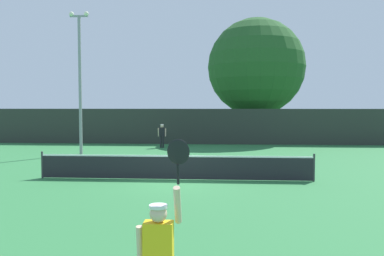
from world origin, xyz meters
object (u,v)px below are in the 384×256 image
player_serving (159,246)px  large_tree (256,67)px  tennis_ball (138,163)px  light_pole (80,74)px  parked_car_near (174,128)px  player_receiving (162,134)px

player_serving → large_tree: bearing=82.0°
tennis_ball → light_pole: bearing=138.7°
player_serving → parked_car_near: player_serving is taller
player_receiving → tennis_ball: bearing=89.2°
light_pole → tennis_ball: bearing=-41.3°
light_pole → parked_car_near: size_ratio=1.95×
large_tree → parked_car_near: 10.30m
player_serving → tennis_ball: 14.54m
tennis_ball → parked_car_near: bearing=90.9°
player_receiving → large_tree: 10.62m
player_serving → light_pole: light_pole is taller
player_serving → player_receiving: (-3.13, 21.75, -0.09)m
player_receiving → parked_car_near: parked_car_near is taller
tennis_ball → parked_car_near: size_ratio=0.02×
light_pole → large_tree: bearing=41.2°
light_pole → parked_car_near: (3.97, 14.69, -4.03)m
player_receiving → player_serving: bearing=98.2°
player_serving → player_receiving: size_ratio=1.52×
player_serving → light_pole: size_ratio=0.29×
light_pole → large_tree: 15.19m
tennis_ball → light_pole: (-4.25, 3.73, 4.78)m
player_serving → tennis_ball: player_serving is taller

